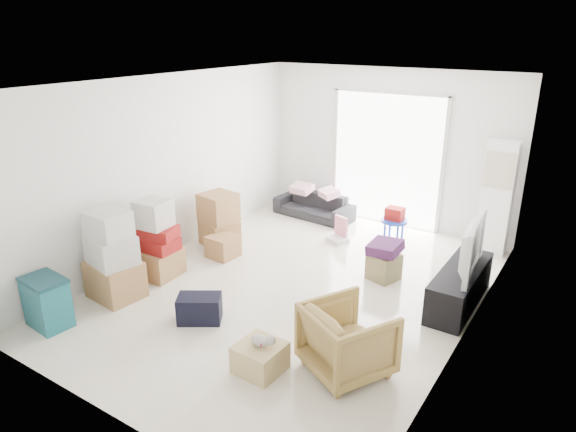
% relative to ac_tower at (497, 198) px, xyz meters
% --- Properties ---
extents(room_shell, '(4.98, 6.48, 3.18)m').
position_rel_ac_tower_xyz_m(room_shell, '(-1.95, -2.65, 0.48)').
color(room_shell, white).
rests_on(room_shell, ground).
extents(sliding_door, '(2.10, 0.04, 2.33)m').
position_rel_ac_tower_xyz_m(sliding_door, '(-1.95, 0.33, 0.37)').
color(sliding_door, white).
rests_on(sliding_door, room_shell).
extents(ac_tower, '(0.45, 0.30, 1.75)m').
position_rel_ac_tower_xyz_m(ac_tower, '(0.00, 0.00, 0.00)').
color(ac_tower, white).
rests_on(ac_tower, room_shell).
extents(tv_console, '(0.44, 1.47, 0.49)m').
position_rel_ac_tower_xyz_m(tv_console, '(0.05, -1.93, -0.63)').
color(tv_console, black).
rests_on(tv_console, room_shell).
extents(television, '(0.77, 1.22, 0.15)m').
position_rel_ac_tower_xyz_m(television, '(0.05, -1.93, -0.31)').
color(television, black).
rests_on(television, tv_console).
extents(sofa, '(1.52, 0.56, 0.58)m').
position_rel_ac_tower_xyz_m(sofa, '(-3.11, -0.15, -0.58)').
color(sofa, black).
rests_on(sofa, room_shell).
extents(pillow_left, '(0.45, 0.37, 0.13)m').
position_rel_ac_tower_xyz_m(pillow_left, '(-3.34, -0.20, -0.23)').
color(pillow_left, '#F3B1C6').
rests_on(pillow_left, sofa).
extents(pillow_right, '(0.47, 0.44, 0.13)m').
position_rel_ac_tower_xyz_m(pillow_right, '(-2.79, -0.17, -0.23)').
color(pillow_right, '#F3B1C6').
rests_on(pillow_right, sofa).
extents(armchair, '(1.03, 1.01, 0.80)m').
position_rel_ac_tower_xyz_m(armchair, '(-0.53, -3.90, -0.48)').
color(armchair, '#9F7E46').
rests_on(armchair, room_shell).
extents(storage_bins, '(0.56, 0.42, 0.61)m').
position_rel_ac_tower_xyz_m(storage_bins, '(-3.85, -5.04, -0.57)').
color(storage_bins, '#145A65').
rests_on(storage_bins, room_shell).
extents(box_stack_a, '(0.69, 0.60, 1.18)m').
position_rel_ac_tower_xyz_m(box_stack_a, '(-3.75, -4.15, -0.35)').
color(box_stack_a, '#9A7945').
rests_on(box_stack_a, room_shell).
extents(box_stack_b, '(0.65, 0.59, 1.12)m').
position_rel_ac_tower_xyz_m(box_stack_b, '(-3.75, -3.41, -0.39)').
color(box_stack_b, '#9A7945').
rests_on(box_stack_b, room_shell).
extents(box_stack_c, '(0.71, 0.65, 0.87)m').
position_rel_ac_tower_xyz_m(box_stack_c, '(-3.72, -2.11, -0.45)').
color(box_stack_c, '#9A7945').
rests_on(box_stack_c, room_shell).
extents(loose_box, '(0.43, 0.43, 0.34)m').
position_rel_ac_tower_xyz_m(loose_box, '(-3.39, -2.43, -0.71)').
color(loose_box, '#9A7945').
rests_on(loose_box, room_shell).
extents(duffel_bag, '(0.59, 0.53, 0.33)m').
position_rel_ac_tower_xyz_m(duffel_bag, '(-2.43, -4.00, -0.71)').
color(duffel_bag, black).
rests_on(duffel_bag, room_shell).
extents(ottoman, '(0.46, 0.46, 0.37)m').
position_rel_ac_tower_xyz_m(ottoman, '(-1.03, -1.78, -0.69)').
color(ottoman, '#8B7D51').
rests_on(ottoman, room_shell).
extents(blanket, '(0.42, 0.42, 0.14)m').
position_rel_ac_tower_xyz_m(blanket, '(-1.03, -1.78, -0.43)').
color(blanket, '#4B2154').
rests_on(blanket, ottoman).
extents(kids_table, '(0.44, 0.44, 0.58)m').
position_rel_ac_tower_xyz_m(kids_table, '(-1.43, -0.44, -0.47)').
color(kids_table, blue).
rests_on(kids_table, room_shell).
extents(toy_walker, '(0.38, 0.37, 0.41)m').
position_rel_ac_tower_xyz_m(toy_walker, '(-2.18, -0.93, -0.76)').
color(toy_walker, silver).
rests_on(toy_walker, room_shell).
extents(wood_crate, '(0.47, 0.47, 0.30)m').
position_rel_ac_tower_xyz_m(wood_crate, '(-1.27, -4.38, -0.73)').
color(wood_crate, tan).
rests_on(wood_crate, room_shell).
extents(plush_bunny, '(0.27, 0.15, 0.13)m').
position_rel_ac_tower_xyz_m(plush_bunny, '(-1.24, -4.37, -0.52)').
color(plush_bunny, '#B2ADA8').
rests_on(plush_bunny, wood_crate).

